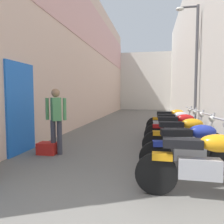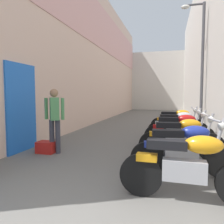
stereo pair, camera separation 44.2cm
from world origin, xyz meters
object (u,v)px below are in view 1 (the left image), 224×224
Objects in this scene: motorcycle_second at (192,147)px; pedestrian_mid_alley at (56,116)px; motorcycle_fourth at (178,129)px; motorcycle_fifth at (175,124)px; motorcycle_nearest at (204,163)px; motorcycle_third at (184,136)px; motorcycle_sixth at (172,120)px; plastic_crate at (47,148)px; street_lamp at (194,60)px.

motorcycle_second is 3.09m from pedestrian_mid_alley.
motorcycle_fourth and motorcycle_fifth have the same top height.
motorcycle_nearest and motorcycle_fifth have the same top height.
motorcycle_third and motorcycle_fourth have the same top height.
pedestrian_mid_alley is at bearing -131.71° from motorcycle_sixth.
pedestrian_mid_alley is at bearing 5.69° from plastic_crate.
motorcycle_nearest is at bearing -90.00° from motorcycle_third.
pedestrian_mid_alley reaches higher than motorcycle_nearest.
street_lamp reaches higher than motorcycle_nearest.
street_lamp reaches higher than motorcycle_sixth.
motorcycle_third is 3.21m from plastic_crate.
motorcycle_third is 1.18× the size of pedestrian_mid_alley.
motorcycle_third is 3.08m from motorcycle_sixth.
motorcycle_second and motorcycle_fifth have the same top height.
street_lamp is (0.70, 0.11, 2.16)m from motorcycle_sixth.
motorcycle_second is 1.00× the size of motorcycle_fifth.
motorcycle_fifth is (0.00, 3.05, 0.00)m from motorcycle_second.
plastic_crate is (-3.18, -3.33, -0.36)m from motorcycle_sixth.
motorcycle_third is 1.10m from motorcycle_fourth.
motorcycle_fourth is 4.21× the size of plastic_crate.
motorcycle_fifth is at bearing 90.00° from motorcycle_third.
motorcycle_fifth is 4.20× the size of plastic_crate.
motorcycle_nearest is 1.01× the size of motorcycle_second.
motorcycle_third is 2.99m from pedestrian_mid_alley.
motorcycle_second is 1.00× the size of motorcycle_third.
motorcycle_sixth reaches higher than plastic_crate.
motorcycle_nearest and motorcycle_third have the same top height.
motorcycle_nearest is 0.93m from motorcycle_second.
pedestrian_mid_alley is 5.30m from street_lamp.
motorcycle_nearest is 0.41× the size of street_lamp.
motorcycle_nearest is 3.63m from plastic_crate.
pedestrian_mid_alley is (-2.95, -3.31, 0.42)m from motorcycle_sixth.
motorcycle_sixth is (-0.00, 5.06, 0.00)m from motorcycle_nearest.
street_lamp reaches higher than motorcycle_second.
motorcycle_second is at bearing -14.05° from plastic_crate.
street_lamp is at bearing 43.15° from pedestrian_mid_alley.
motorcycle_fifth is at bearing -120.30° from street_lamp.
motorcycle_third and motorcycle_fifth have the same top height.
motorcycle_fifth is (-0.00, 3.97, 0.00)m from motorcycle_nearest.
motorcycle_fourth is at bearing -90.00° from motorcycle_sixth.
pedestrian_mid_alley is (-2.95, 0.82, 0.42)m from motorcycle_second.
motorcycle_fifth is at bearing 37.04° from pedestrian_mid_alley.
motorcycle_fifth is at bearing -90.00° from motorcycle_sixth.
motorcycle_fifth is 0.41× the size of street_lamp.
street_lamp is (0.70, 1.19, 2.16)m from motorcycle_fifth.
street_lamp is (3.65, 3.42, 1.75)m from pedestrian_mid_alley.
motorcycle_second is 4.18× the size of plastic_crate.
motorcycle_fourth is 1.00× the size of motorcycle_fifth.
motorcycle_nearest and motorcycle_sixth have the same top height.
motorcycle_second is (-0.00, 0.93, 0.00)m from motorcycle_nearest.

